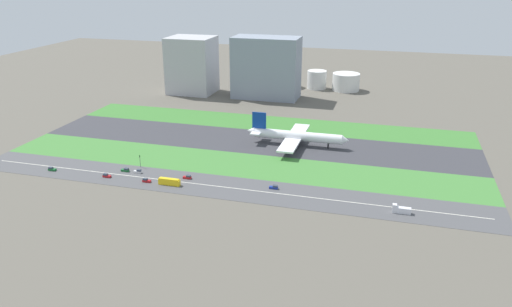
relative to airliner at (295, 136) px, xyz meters
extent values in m
plane|color=#5B564C|center=(-26.35, 0.00, -6.23)|extent=(800.00, 800.00, 0.00)
cube|color=#38383D|center=(-26.35, 0.00, -6.18)|extent=(280.00, 46.00, 0.10)
cube|color=#3D7A33|center=(-26.35, 41.00, -6.18)|extent=(280.00, 36.00, 0.10)
cube|color=#427F38|center=(-26.35, -41.00, -6.18)|extent=(280.00, 36.00, 0.10)
cube|color=#4C4C4F|center=(-26.35, -73.00, -6.18)|extent=(280.00, 28.00, 0.10)
cube|color=silver|center=(-26.35, -73.00, -6.13)|extent=(266.00, 0.50, 0.01)
cylinder|color=white|center=(1.68, 0.00, 0.07)|extent=(56.00, 6.00, 6.00)
cone|color=white|center=(31.68, 0.00, 0.07)|extent=(4.00, 5.70, 5.70)
cone|color=white|center=(-28.82, 0.00, 0.87)|extent=(5.00, 5.40, 5.40)
cube|color=navy|center=(-23.32, 0.00, 8.07)|extent=(9.00, 0.80, 11.00)
cube|color=white|center=(-24.32, 0.00, 1.07)|extent=(6.00, 16.00, 0.60)
cube|color=white|center=(-0.32, 15.00, -1.13)|extent=(10.00, 26.00, 1.00)
cylinder|color=gray|center=(0.68, 9.00, -3.33)|extent=(5.00, 3.20, 3.20)
cube|color=white|center=(-0.32, -15.00, -1.13)|extent=(10.00, 26.00, 1.00)
cylinder|color=gray|center=(0.68, -9.00, -3.33)|extent=(5.00, 3.20, 3.20)
cylinder|color=black|center=(21.28, 0.00, -4.53)|extent=(1.00, 1.00, 3.20)
cylinder|color=black|center=(-2.32, 3.50, -4.53)|extent=(1.00, 1.00, 3.20)
cylinder|color=black|center=(-2.32, -3.50, -4.53)|extent=(1.00, 1.00, 3.20)
cube|color=silver|center=(-73.78, -68.00, -5.58)|extent=(4.40, 1.80, 1.10)
cube|color=#333D4C|center=(-72.98, -68.00, -4.58)|extent=(2.20, 1.66, 0.90)
cube|color=#B2191E|center=(-44.55, -68.00, -5.58)|extent=(4.40, 1.80, 1.10)
cube|color=#333D4C|center=(-43.75, -68.00, -4.58)|extent=(2.20, 1.66, 0.90)
cube|color=navy|center=(3.07, -68.00, -5.58)|extent=(4.40, 1.80, 1.10)
cube|color=#333D4C|center=(3.87, -68.00, -4.58)|extent=(2.20, 1.66, 0.90)
cube|color=#19662D|center=(-121.10, -78.00, -5.58)|extent=(4.40, 1.80, 1.10)
cube|color=#333D4C|center=(-121.90, -78.00, -4.58)|extent=(2.20, 1.66, 0.90)
cube|color=#19662D|center=(-81.55, -68.00, -5.58)|extent=(4.40, 1.80, 1.10)
cube|color=#333D4C|center=(-80.75, -68.00, -4.58)|extent=(2.20, 1.66, 0.90)
cube|color=#B2191E|center=(-86.78, -78.00, -5.58)|extent=(4.40, 1.80, 1.10)
cube|color=#333D4C|center=(-87.58, -78.00, -4.58)|extent=(2.20, 1.66, 0.90)
cube|color=silver|center=(66.12, -78.00, -4.73)|extent=(8.40, 2.50, 2.80)
cube|color=silver|center=(62.92, -78.00, -2.73)|extent=(2.00, 2.30, 1.20)
cube|color=yellow|center=(-50.17, -78.00, -4.63)|extent=(11.60, 2.50, 3.00)
cube|color=yellow|center=(-50.27, -78.00, -2.88)|extent=(10.80, 2.30, 0.50)
cube|color=#B2191E|center=(-63.20, -78.00, -5.58)|extent=(4.40, 1.80, 1.10)
cube|color=#333D4C|center=(-64.00, -78.00, -4.58)|extent=(2.20, 1.66, 0.90)
cylinder|color=#4C4C51|center=(-76.35, -60.00, -3.13)|extent=(0.24, 0.24, 6.00)
cube|color=black|center=(-76.35, -60.00, 0.47)|extent=(0.36, 0.36, 1.20)
sphere|color=#19D826|center=(-76.35, -60.20, 0.77)|extent=(0.24, 0.24, 0.24)
cube|color=#B2B2B7|center=(-116.35, 114.00, 18.23)|extent=(38.88, 33.45, 48.92)
cube|color=gray|center=(-48.63, 114.00, 19.48)|extent=(55.80, 27.73, 51.42)
cylinder|color=silver|center=(-42.09, 159.00, 2.25)|extent=(19.24, 19.24, 16.97)
cylinder|color=silver|center=(-12.07, 159.00, 2.05)|extent=(17.53, 17.53, 16.56)
cylinder|color=silver|center=(14.62, 159.00, 1.52)|extent=(24.51, 24.51, 15.51)
camera|label=1|loc=(57.57, -294.18, 100.59)|focal=35.11mm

